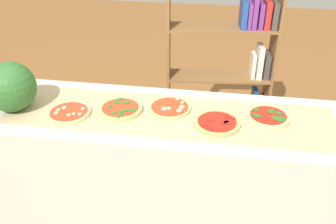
{
  "coord_description": "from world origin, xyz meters",
  "views": [
    {
      "loc": [
        0.27,
        -1.69,
        1.97
      ],
      "look_at": [
        0.0,
        0.0,
        0.95
      ],
      "focal_mm": 39.1,
      "sensor_mm": 36.0,
      "label": 1
    }
  ],
  "objects_px": {
    "pizza_pepperoni_3": "(217,123)",
    "pizza_spinach_4": "(268,117)",
    "bookshelf": "(232,82)",
    "pizza_mushroom_2": "(170,108)",
    "pizza_mushroom_0": "(69,113)",
    "pizza_spinach_1": "(120,109)",
    "watermelon": "(10,87)"
  },
  "relations": [
    {
      "from": "pizza_mushroom_2",
      "to": "pizza_pepperoni_3",
      "type": "bearing_deg",
      "value": -23.65
    },
    {
      "from": "pizza_spinach_1",
      "to": "pizza_pepperoni_3",
      "type": "xyz_separation_m",
      "value": [
        0.54,
        -0.05,
        -0.0
      ]
    },
    {
      "from": "pizza_mushroom_2",
      "to": "watermelon",
      "type": "xyz_separation_m",
      "value": [
        -0.86,
        -0.13,
        0.13
      ]
    },
    {
      "from": "pizza_spinach_1",
      "to": "watermelon",
      "type": "xyz_separation_m",
      "value": [
        -0.59,
        -0.06,
        0.12
      ]
    },
    {
      "from": "pizza_mushroom_0",
      "to": "watermelon",
      "type": "bearing_deg",
      "value": 177.59
    },
    {
      "from": "watermelon",
      "to": "bookshelf",
      "type": "distance_m",
      "value": 1.59
    },
    {
      "from": "pizza_spinach_1",
      "to": "pizza_pepperoni_3",
      "type": "bearing_deg",
      "value": -5.29
    },
    {
      "from": "watermelon",
      "to": "pizza_mushroom_2",
      "type": "bearing_deg",
      "value": 8.6
    },
    {
      "from": "pizza_mushroom_0",
      "to": "pizza_spinach_4",
      "type": "distance_m",
      "value": 1.08
    },
    {
      "from": "pizza_mushroom_2",
      "to": "watermelon",
      "type": "relative_size",
      "value": 0.86
    },
    {
      "from": "pizza_mushroom_0",
      "to": "pizza_spinach_1",
      "type": "distance_m",
      "value": 0.28
    },
    {
      "from": "watermelon",
      "to": "pizza_pepperoni_3",
      "type": "bearing_deg",
      "value": 0.65
    },
    {
      "from": "pizza_pepperoni_3",
      "to": "pizza_spinach_4",
      "type": "relative_size",
      "value": 1.07
    },
    {
      "from": "pizza_spinach_4",
      "to": "bookshelf",
      "type": "height_order",
      "value": "bookshelf"
    },
    {
      "from": "pizza_spinach_1",
      "to": "watermelon",
      "type": "relative_size",
      "value": 0.88
    },
    {
      "from": "pizza_mushroom_0",
      "to": "pizza_mushroom_2",
      "type": "xyz_separation_m",
      "value": [
        0.54,
        0.14,
        -0.0
      ]
    },
    {
      "from": "pizza_pepperoni_3",
      "to": "bookshelf",
      "type": "bearing_deg",
      "value": 84.48
    },
    {
      "from": "pizza_spinach_4",
      "to": "watermelon",
      "type": "relative_size",
      "value": 0.83
    },
    {
      "from": "bookshelf",
      "to": "pizza_pepperoni_3",
      "type": "bearing_deg",
      "value": -95.52
    },
    {
      "from": "pizza_mushroom_0",
      "to": "pizza_spinach_1",
      "type": "bearing_deg",
      "value": 15.79
    },
    {
      "from": "pizza_pepperoni_3",
      "to": "pizza_spinach_1",
      "type": "bearing_deg",
      "value": 174.71
    },
    {
      "from": "pizza_mushroom_0",
      "to": "pizza_mushroom_2",
      "type": "distance_m",
      "value": 0.56
    },
    {
      "from": "pizza_spinach_1",
      "to": "pizza_mushroom_2",
      "type": "distance_m",
      "value": 0.28
    },
    {
      "from": "pizza_pepperoni_3",
      "to": "bookshelf",
      "type": "height_order",
      "value": "bookshelf"
    },
    {
      "from": "pizza_mushroom_2",
      "to": "bookshelf",
      "type": "height_order",
      "value": "bookshelf"
    },
    {
      "from": "pizza_mushroom_0",
      "to": "bookshelf",
      "type": "xyz_separation_m",
      "value": [
        0.9,
        0.97,
        -0.22
      ]
    },
    {
      "from": "pizza_spinach_1",
      "to": "pizza_spinach_4",
      "type": "height_order",
      "value": "same"
    },
    {
      "from": "pizza_spinach_4",
      "to": "watermelon",
      "type": "bearing_deg",
      "value": -175.46
    },
    {
      "from": "pizza_mushroom_0",
      "to": "bookshelf",
      "type": "relative_size",
      "value": 0.15
    },
    {
      "from": "pizza_pepperoni_3",
      "to": "pizza_spinach_4",
      "type": "distance_m",
      "value": 0.29
    },
    {
      "from": "pizza_mushroom_2",
      "to": "pizza_pepperoni_3",
      "type": "xyz_separation_m",
      "value": [
        0.27,
        -0.12,
        0.0
      ]
    },
    {
      "from": "pizza_mushroom_2",
      "to": "pizza_pepperoni_3",
      "type": "height_order",
      "value": "same"
    }
  ]
}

